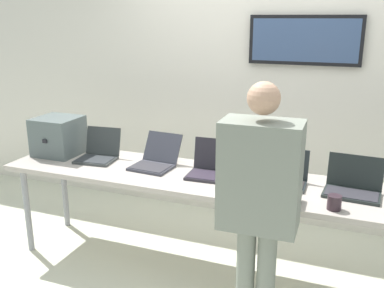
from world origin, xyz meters
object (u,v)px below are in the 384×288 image
at_px(workbench, 217,185).
at_px(person, 260,194).
at_px(laptop_station_1, 156,160).
at_px(equipment_box, 58,136).
at_px(laptop_station_2, 212,168).
at_px(laptop_station_0, 99,153).
at_px(laptop_station_4, 353,185).
at_px(laptop_station_3, 281,176).
at_px(coffee_mug, 334,202).

relative_size(workbench, person, 2.10).
xyz_separation_m(workbench, laptop_station_1, (-0.54, 0.08, 0.10)).
distance_m(equipment_box, laptop_station_1, 0.92).
height_order(workbench, laptop_station_2, laptop_station_2).
xyz_separation_m(laptop_station_0, person, (1.51, -0.69, 0.13)).
bearing_deg(laptop_station_0, laptop_station_4, -0.21).
bearing_deg(laptop_station_3, coffee_mug, -40.42).
height_order(laptop_station_1, coffee_mug, laptop_station_1).
bearing_deg(laptop_station_0, laptop_station_1, 1.35).
height_order(laptop_station_0, coffee_mug, laptop_station_0).
xyz_separation_m(laptop_station_2, laptop_station_4, (1.00, 0.01, -0.00)).
distance_m(laptop_station_2, laptop_station_3, 0.51).
bearing_deg(laptop_station_2, equipment_box, 179.26).
xyz_separation_m(equipment_box, laptop_station_2, (1.40, -0.02, -0.10)).
distance_m(laptop_station_2, coffee_mug, 0.95).
bearing_deg(coffee_mug, workbench, 163.37).
height_order(equipment_box, laptop_station_2, equipment_box).
bearing_deg(laptop_station_1, laptop_station_0, -178.65).
height_order(workbench, laptop_station_4, laptop_station_4).
height_order(laptop_station_2, laptop_station_3, laptop_station_2).
relative_size(laptop_station_4, person, 0.23).
bearing_deg(laptop_station_1, coffee_mug, -13.47).
relative_size(workbench, laptop_station_3, 9.41).
height_order(laptop_station_4, person, person).
xyz_separation_m(equipment_box, laptop_station_3, (1.91, 0.01, -0.11)).
relative_size(laptop_station_1, person, 0.25).
bearing_deg(laptop_station_4, person, -125.44).
bearing_deg(laptop_station_4, laptop_station_0, 179.79).
relative_size(laptop_station_1, laptop_station_4, 1.05).
height_order(person, coffee_mug, person).
height_order(equipment_box, person, person).
height_order(laptop_station_2, person, person).
bearing_deg(laptop_station_0, laptop_station_3, 0.35).
xyz_separation_m(workbench, laptop_station_3, (0.45, 0.08, 0.10)).
bearing_deg(coffee_mug, laptop_station_3, 139.58).
height_order(laptop_station_1, person, person).
relative_size(laptop_station_0, person, 0.21).
relative_size(laptop_station_2, laptop_station_3, 0.97).
height_order(equipment_box, laptop_station_0, equipment_box).
xyz_separation_m(workbench, laptop_station_4, (0.93, 0.06, 0.11)).
bearing_deg(laptop_station_2, laptop_station_4, 0.45).
bearing_deg(person, equipment_box, 160.08).
bearing_deg(equipment_box, workbench, -2.80).
xyz_separation_m(laptop_station_0, coffee_mug, (1.90, -0.32, -0.01)).
bearing_deg(laptop_station_4, laptop_station_2, -179.55).
bearing_deg(laptop_station_2, laptop_station_3, 2.72).
bearing_deg(laptop_station_1, person, -35.25).
relative_size(equipment_box, laptop_station_3, 0.99).
bearing_deg(laptop_station_4, laptop_station_3, 178.03).
bearing_deg(equipment_box, laptop_station_3, 0.19).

